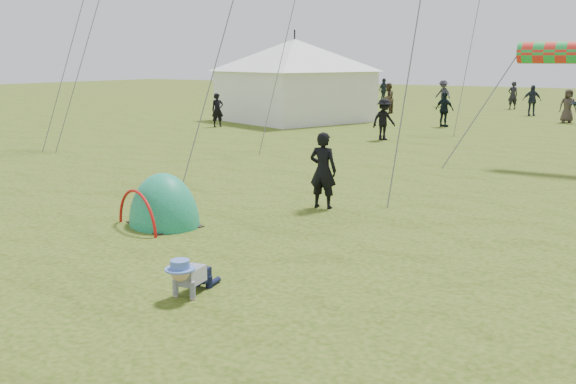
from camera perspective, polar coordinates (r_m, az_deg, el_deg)
The scene contains 15 objects.
ground at distance 9.36m, azimuth -6.26°, elevation -8.09°, with size 140.00×140.00×0.00m, color #24410A.
crawling_toddler at distance 8.89m, azimuth -8.78°, elevation -7.29°, with size 0.52×0.74×0.57m, color black, non-canonical shape.
popup_tent at distance 12.74m, azimuth -10.92°, elevation -2.86°, with size 1.57×1.29×2.03m, color #0A7340.
standing_adult at distance 13.76m, azimuth 3.13°, elevation 1.94°, with size 0.60×0.39×1.65m, color black.
event_marquee at distance 33.62m, azimuth 0.58°, elevation 10.17°, with size 6.51×6.51×4.48m, color white, non-canonical shape.
crowd_person_0 at distance 30.77m, azimuth -6.28°, elevation 7.25°, with size 0.58×0.38×1.58m, color black.
crowd_person_2 at distance 48.62m, azimuth 8.49°, elevation 8.93°, with size 1.04×0.43×1.77m, color #242D35.
crowd_person_5 at distance 46.46m, azimuth -0.61°, elevation 8.95°, with size 1.67×0.53×1.80m, color black.
crowd_person_6 at distance 43.84m, azimuth 19.35°, elevation 8.10°, with size 0.64×0.42×1.76m, color black.
crowd_person_7 at distance 38.55m, azimuth 8.88°, elevation 8.23°, with size 0.87×0.68×1.79m, color #3E3024.
crowd_person_8 at distance 31.35m, azimuth 13.74°, elevation 7.13°, with size 0.97×0.40×1.65m, color black.
crowd_person_9 at distance 44.72m, azimuth 13.62°, elevation 8.50°, with size 1.15×0.66×1.78m, color #2B2A36.
crowd_person_10 at distance 35.51m, azimuth 23.62°, elevation 7.02°, with size 0.82×0.54×1.68m, color #40352F.
crowd_person_14 at distance 39.19m, azimuth 20.86°, elevation 7.62°, with size 1.01×0.42×1.73m, color #212835.
crowd_person_15 at distance 25.79m, azimuth 8.52°, elevation 6.39°, with size 1.06×0.61×1.63m, color black.
Camera 1 is at (5.56, -6.83, 3.16)m, focal length 40.00 mm.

